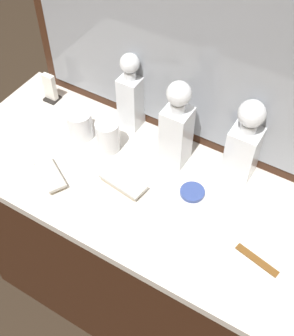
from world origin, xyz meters
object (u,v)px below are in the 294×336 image
(crystal_decanter_right, at_px, (131,98))
(tortoiseshell_comb, at_px, (257,260))
(silver_brush_far_left, at_px, (123,183))
(porcelain_dish, at_px, (192,192))
(crystal_decanter_far_right, at_px, (244,146))
(crystal_tumbler_front, at_px, (108,137))
(crystal_decanter_center, at_px, (176,131))
(crystal_tumbler_rear, at_px, (80,126))
(napkin_holder, at_px, (50,90))
(silver_brush_left, at_px, (50,176))

(crystal_decanter_right, bearing_deg, tortoiseshell_comb, -25.97)
(silver_brush_far_left, bearing_deg, porcelain_dish, 22.22)
(crystal_decanter_far_right, xyz_separation_m, crystal_tumbler_front, (-0.41, -0.13, -0.06))
(porcelain_dish, bearing_deg, crystal_decanter_center, 139.88)
(tortoiseshell_comb, bearing_deg, crystal_decanter_far_right, 122.32)
(crystal_tumbler_front, relative_size, tortoiseshell_comb, 0.83)
(crystal_tumbler_rear, bearing_deg, porcelain_dish, -3.69)
(crystal_tumbler_front, bearing_deg, tortoiseshell_comb, -13.84)
(crystal_tumbler_rear, xyz_separation_m, silver_brush_far_left, (0.24, -0.11, -0.03))
(tortoiseshell_comb, bearing_deg, silver_brush_far_left, 175.77)
(crystal_decanter_center, relative_size, crystal_decanter_right, 1.08)
(silver_brush_far_left, height_order, porcelain_dish, silver_brush_far_left)
(crystal_decanter_center, distance_m, silver_brush_far_left, 0.23)
(crystal_decanter_center, bearing_deg, tortoiseshell_comb, -29.76)
(crystal_decanter_far_right, distance_m, crystal_tumbler_rear, 0.54)
(crystal_decanter_center, bearing_deg, crystal_tumbler_rear, -168.06)
(crystal_decanter_center, relative_size, crystal_tumbler_front, 2.82)
(crystal_decanter_center, xyz_separation_m, tortoiseshell_comb, (0.37, -0.21, -0.12))
(crystal_tumbler_rear, bearing_deg, napkin_holder, 154.82)
(crystal_decanter_far_right, relative_size, crystal_tumbler_front, 2.60)
(tortoiseshell_comb, bearing_deg, crystal_decanter_right, 154.03)
(crystal_decanter_right, distance_m, silver_brush_far_left, 0.30)
(crystal_decanter_far_right, bearing_deg, tortoiseshell_comb, -57.68)
(crystal_decanter_center, height_order, silver_brush_far_left, crystal_decanter_center)
(crystal_tumbler_front, bearing_deg, crystal_decanter_far_right, 17.10)
(crystal_tumbler_front, distance_m, napkin_holder, 0.33)
(silver_brush_left, bearing_deg, silver_brush_far_left, 24.08)
(porcelain_dish, bearing_deg, tortoiseshell_comb, -24.21)
(crystal_decanter_right, bearing_deg, silver_brush_far_left, -63.23)
(crystal_tumbler_front, height_order, silver_brush_far_left, crystal_tumbler_front)
(crystal_tumbler_rear, bearing_deg, tortoiseshell_comb, -11.63)
(napkin_holder, bearing_deg, crystal_decanter_far_right, 2.36)
(crystal_decanter_far_right, relative_size, porcelain_dish, 3.76)
(crystal_decanter_right, xyz_separation_m, silver_brush_far_left, (0.13, -0.25, -0.10))
(napkin_holder, bearing_deg, silver_brush_far_left, -24.77)
(napkin_holder, bearing_deg, crystal_tumbler_rear, -25.18)
(crystal_decanter_right, height_order, crystal_tumbler_rear, crystal_decanter_right)
(crystal_tumbler_front, relative_size, silver_brush_left, 0.75)
(crystal_tumbler_rear, bearing_deg, crystal_tumbler_front, 0.24)
(silver_brush_far_left, xyz_separation_m, porcelain_dish, (0.20, 0.08, -0.01))
(crystal_decanter_center, xyz_separation_m, silver_brush_left, (-0.29, -0.27, -0.11))
(crystal_tumbler_front, bearing_deg, silver_brush_left, -111.89)
(crystal_decanter_right, bearing_deg, porcelain_dish, -27.32)
(crystal_decanter_center, relative_size, crystal_tumbler_rear, 3.09)
(crystal_tumbler_front, bearing_deg, napkin_holder, 163.16)
(silver_brush_left, height_order, tortoiseshell_comb, silver_brush_left)
(crystal_decanter_right, xyz_separation_m, napkin_holder, (-0.32, -0.04, -0.07))
(crystal_decanter_far_right, height_order, crystal_tumbler_rear, crystal_decanter_far_right)
(silver_brush_far_left, xyz_separation_m, napkin_holder, (-0.45, 0.21, 0.03))
(crystal_decanter_right, relative_size, crystal_tumbler_front, 2.61)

